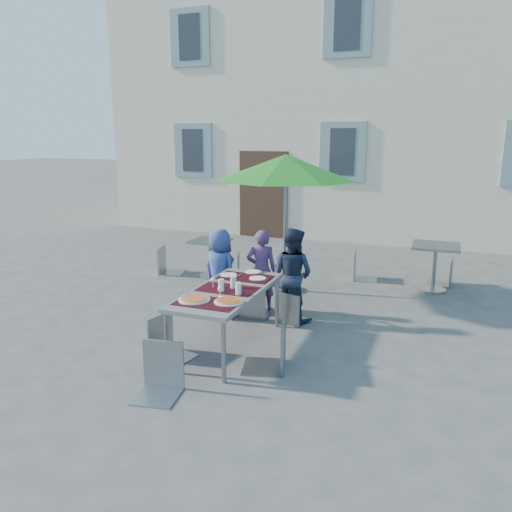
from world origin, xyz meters
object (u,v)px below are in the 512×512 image
at_px(bg_chair_l_1, 361,250).
at_px(child_1, 261,270).
at_px(child_0, 220,270).
at_px(patio_umbrella, 286,169).
at_px(child_2, 292,274).
at_px(bg_chair_r_0, 234,251).
at_px(chair_3, 166,312).
at_px(chair_4, 274,316).
at_px(chair_5, 158,339).
at_px(chair_2, 292,289).
at_px(dining_table, 228,293).
at_px(bg_chair_l_0, 166,244).
at_px(chair_1, 254,282).
at_px(bg_chair_r_1, 447,256).
at_px(pizza_near_right, 229,301).
at_px(chair_0, 223,282).
at_px(pizza_near_left, 194,299).
at_px(cafe_table_0, 210,253).
at_px(cafe_table_1, 435,258).

bearing_deg(bg_chair_l_1, child_1, -116.98).
xyz_separation_m(child_0, patio_umbrella, (0.60, 1.29, 1.43)).
bearing_deg(child_2, bg_chair_r_0, -30.73).
relative_size(chair_3, chair_4, 0.91).
xyz_separation_m(chair_5, patio_umbrella, (0.10, 3.79, 1.47)).
relative_size(child_2, chair_4, 1.27).
distance_m(child_2, chair_2, 0.23).
xyz_separation_m(child_2, bg_chair_l_1, (0.56, 2.43, -0.12)).
distance_m(dining_table, bg_chair_l_0, 3.74).
distance_m(chair_1, patio_umbrella, 2.07).
relative_size(child_1, chair_1, 1.35).
distance_m(chair_1, chair_2, 0.59).
height_order(child_1, bg_chair_r_0, child_1).
bearing_deg(chair_4, bg_chair_r_1, 67.30).
relative_size(pizza_near_right, child_2, 0.25).
height_order(child_2, chair_3, child_2).
distance_m(child_2, chair_1, 0.56).
distance_m(dining_table, patio_umbrella, 2.85).
xyz_separation_m(child_0, child_1, (0.57, 0.24, -0.01)).
distance_m(dining_table, bg_chair_r_0, 3.21).
xyz_separation_m(patio_umbrella, bg_chair_l_1, (1.09, 1.14, -1.50)).
xyz_separation_m(chair_3, bg_chair_r_0, (-0.66, 3.48, -0.07)).
bearing_deg(patio_umbrella, bg_chair_l_1, 46.29).
bearing_deg(bg_chair_r_1, pizza_near_right, -117.67).
bearing_deg(bg_chair_r_1, child_0, -140.32).
relative_size(child_1, child_2, 0.92).
height_order(chair_0, chair_4, chair_4).
relative_size(pizza_near_right, chair_0, 0.38).
distance_m(pizza_near_right, chair_0, 1.69).
bearing_deg(chair_2, child_1, 146.86).
relative_size(pizza_near_left, cafe_table_0, 0.51).
distance_m(pizza_near_right, chair_2, 1.57).
bearing_deg(chair_0, chair_4, -47.89).
bearing_deg(cafe_table_0, dining_table, -59.97).
relative_size(chair_5, bg_chair_r_0, 1.16).
bearing_deg(chair_1, pizza_near_left, -92.79).
xyz_separation_m(chair_4, cafe_table_0, (-2.34, 3.17, -0.16)).
bearing_deg(child_2, dining_table, 85.76).
relative_size(child_2, chair_5, 1.35).
height_order(chair_4, bg_chair_r_1, chair_4).
distance_m(child_1, bg_chair_r_1, 3.50).
bearing_deg(chair_4, child_1, 114.45).
relative_size(child_0, bg_chair_l_1, 1.32).
bearing_deg(bg_chair_r_1, chair_2, -125.52).
height_order(child_2, chair_4, child_2).
distance_m(pizza_near_right, cafe_table_1, 4.34).
bearing_deg(dining_table, chair_1, 94.67).
bearing_deg(pizza_near_left, chair_2, 67.44).
xyz_separation_m(pizza_near_right, bg_chair_l_1, (0.79, 4.10, -0.22)).
xyz_separation_m(child_0, chair_0, (0.14, -0.18, -0.12)).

